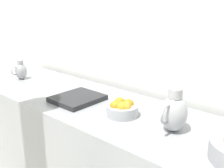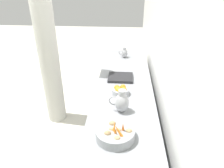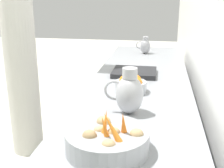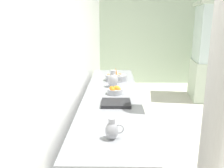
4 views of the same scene
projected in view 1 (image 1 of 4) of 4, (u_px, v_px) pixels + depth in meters
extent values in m
cylinder|color=#9EA0A5|center=(122.00, 110.00, 1.76)|extent=(0.21, 0.21, 0.07)
sphere|color=orange|center=(122.00, 108.00, 1.72)|extent=(0.08, 0.08, 0.08)
sphere|color=orange|center=(115.00, 107.00, 1.74)|extent=(0.08, 0.08, 0.08)
sphere|color=orange|center=(129.00, 105.00, 1.77)|extent=(0.07, 0.07, 0.07)
sphere|color=orange|center=(120.00, 103.00, 1.80)|extent=(0.07, 0.07, 0.07)
sphere|color=orange|center=(126.00, 108.00, 1.72)|extent=(0.07, 0.07, 0.07)
ellipsoid|color=#A3A3A8|center=(174.00, 113.00, 1.54)|extent=(0.15, 0.15, 0.21)
cylinder|color=#A3A3A8|center=(175.00, 93.00, 1.50)|extent=(0.08, 0.08, 0.06)
torus|color=#A3A3A8|center=(166.00, 114.00, 1.47)|extent=(0.11, 0.01, 0.11)
ellipsoid|color=#939399|center=(21.00, 71.00, 2.57)|extent=(0.11, 0.11, 0.15)
cylinder|color=#939399|center=(20.00, 62.00, 2.54)|extent=(0.06, 0.06, 0.04)
torus|color=#939399|center=(15.00, 71.00, 2.52)|extent=(0.08, 0.01, 0.08)
cube|color=#232326|center=(78.00, 98.00, 2.03)|extent=(0.34, 0.30, 0.04)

